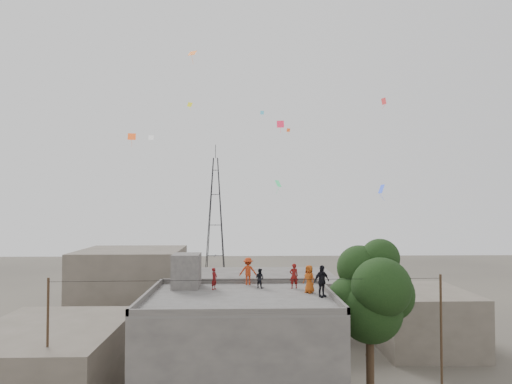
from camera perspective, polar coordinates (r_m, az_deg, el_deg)
main_building at (r=24.48m, az=-2.21°, el=-20.75°), size 10.00×8.00×6.10m
parapet at (r=23.64m, az=-2.20°, el=-13.40°), size 10.00×8.00×0.30m
stair_head_box at (r=26.27m, az=-9.25°, el=-10.32°), size 1.60×1.80×2.00m
neighbor_west at (r=28.98m, az=-25.94°, el=-19.71°), size 8.00×10.00×4.00m
neighbor_north at (r=38.16m, az=1.13°, el=-14.67°), size 12.00×9.00×5.00m
neighbor_northwest at (r=41.16m, az=-16.35°, el=-12.22°), size 9.00×8.00×7.00m
neighbor_east at (r=36.96m, az=21.11°, el=-15.45°), size 7.00×8.00×4.40m
tree at (r=25.28m, az=15.21°, el=-12.91°), size 4.90×4.60×9.10m
utility_line at (r=23.05m, az=-0.92°, el=-19.94°), size 20.12×0.62×7.40m
transmission_tower at (r=63.32m, az=-5.44°, el=-3.53°), size 2.97×2.97×20.01m
person_red_adult at (r=25.83m, az=5.06°, el=-11.09°), size 0.59×0.44×1.46m
person_orange_child at (r=24.64m, az=7.10°, el=-11.43°), size 0.87×0.89×1.55m
person_dark_child at (r=25.87m, az=0.49°, el=-11.43°), size 0.71×0.68×1.15m
person_dark_adult at (r=23.63m, az=8.76°, el=-11.66°), size 1.07×0.85×1.69m
person_orange_adult at (r=26.86m, az=-1.07°, el=-10.50°), size 1.10×0.65×1.67m
person_red_child at (r=25.53m, az=-5.59°, el=-11.43°), size 0.47×0.54×1.25m
kites at (r=31.42m, az=0.13°, el=8.02°), size 18.03×16.00×8.49m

